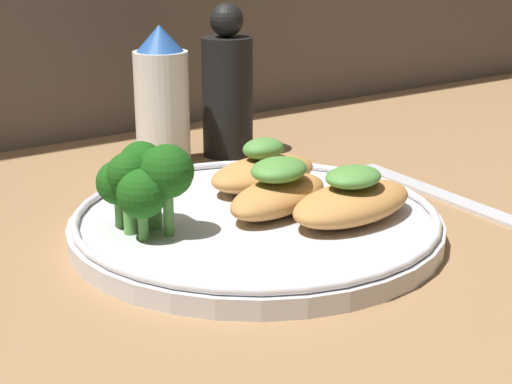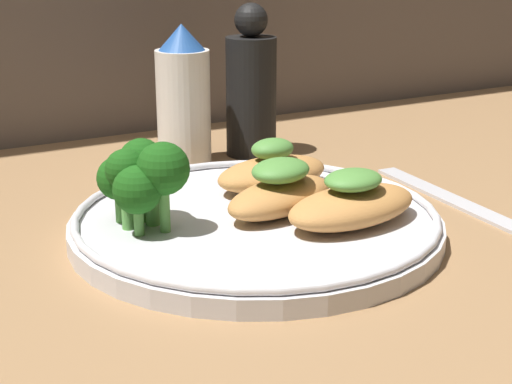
{
  "view_description": "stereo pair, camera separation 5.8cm",
  "coord_description": "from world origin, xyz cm",
  "px_view_note": "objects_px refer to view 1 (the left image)",
  "views": [
    {
      "loc": [
        -31.63,
        -45.08,
        21.79
      ],
      "look_at": [
        0.0,
        0.0,
        3.4
      ],
      "focal_mm": 55.0,
      "sensor_mm": 36.0,
      "label": 1
    },
    {
      "loc": [
        -26.71,
        -48.15,
        21.79
      ],
      "look_at": [
        0.0,
        0.0,
        3.4
      ],
      "focal_mm": 55.0,
      "sensor_mm": 36.0,
      "label": 2
    }
  ],
  "objects_px": {
    "pepper_grinder": "(227,89)",
    "sauce_bottle": "(162,100)",
    "plate": "(256,222)",
    "broccoli_bunch": "(144,178)"
  },
  "relations": [
    {
      "from": "broccoli_bunch",
      "to": "sauce_bottle",
      "type": "bearing_deg",
      "value": 57.89
    },
    {
      "from": "plate",
      "to": "sauce_bottle",
      "type": "bearing_deg",
      "value": 81.12
    },
    {
      "from": "pepper_grinder",
      "to": "sauce_bottle",
      "type": "bearing_deg",
      "value": 180.0
    },
    {
      "from": "broccoli_bunch",
      "to": "sauce_bottle",
      "type": "distance_m",
      "value": 0.21
    },
    {
      "from": "sauce_bottle",
      "to": "pepper_grinder",
      "type": "relative_size",
      "value": 0.89
    },
    {
      "from": "broccoli_bunch",
      "to": "pepper_grinder",
      "type": "xyz_separation_m",
      "value": [
        0.19,
        0.18,
        0.01
      ]
    },
    {
      "from": "plate",
      "to": "sauce_bottle",
      "type": "height_order",
      "value": "sauce_bottle"
    },
    {
      "from": "plate",
      "to": "sauce_bottle",
      "type": "xyz_separation_m",
      "value": [
        0.03,
        0.2,
        0.06
      ]
    },
    {
      "from": "broccoli_bunch",
      "to": "sauce_bottle",
      "type": "xyz_separation_m",
      "value": [
        0.11,
        0.18,
        0.01
      ]
    },
    {
      "from": "sauce_bottle",
      "to": "pepper_grinder",
      "type": "xyz_separation_m",
      "value": [
        0.07,
        0.0,
        0.0
      ]
    }
  ]
}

